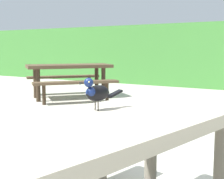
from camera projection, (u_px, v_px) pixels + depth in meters
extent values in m
cube|color=#B2A893|center=(110.00, 125.00, 1.60)|extent=(1.11, 1.92, 0.07)
cylinder|color=slate|center=(151.00, 152.00, 2.34)|extent=(0.09, 0.09, 0.67)
cylinder|color=slate|center=(221.00, 171.00, 1.97)|extent=(0.09, 0.09, 0.67)
cube|color=#B2A893|center=(33.00, 151.00, 2.12)|extent=(0.62, 1.73, 0.05)
cylinder|color=slate|center=(102.00, 159.00, 2.61)|extent=(0.07, 0.07, 0.39)
ellipsoid|color=black|center=(98.00, 93.00, 1.78)|extent=(0.12, 0.16, 0.09)
ellipsoid|color=navy|center=(92.00, 93.00, 1.76)|extent=(0.08, 0.08, 0.06)
sphere|color=navy|center=(89.00, 83.00, 1.74)|extent=(0.05, 0.05, 0.05)
sphere|color=#EAE08C|center=(89.00, 82.00, 1.71)|extent=(0.01, 0.01, 0.01)
sphere|color=#EAE08C|center=(85.00, 81.00, 1.74)|extent=(0.01, 0.01, 0.01)
cone|color=black|center=(82.00, 83.00, 1.71)|extent=(0.03, 0.03, 0.02)
cube|color=black|center=(115.00, 94.00, 1.86)|extent=(0.07, 0.11, 0.04)
cylinder|color=#47423D|center=(98.00, 106.00, 1.78)|extent=(0.01, 0.01, 0.05)
cylinder|color=#47423D|center=(95.00, 105.00, 1.80)|extent=(0.01, 0.01, 0.05)
cube|color=brown|center=(69.00, 66.00, 7.03)|extent=(1.73, 1.88, 0.07)
cylinder|color=#382B1D|center=(103.00, 83.00, 7.06)|extent=(0.09, 0.09, 0.67)
cylinder|color=#382B1D|center=(97.00, 81.00, 7.56)|extent=(0.09, 0.09, 0.67)
cylinder|color=#382B1D|center=(38.00, 85.00, 6.60)|extent=(0.09, 0.09, 0.67)
cylinder|color=#382B1D|center=(35.00, 83.00, 7.10)|extent=(0.09, 0.09, 0.67)
cube|color=brown|center=(76.00, 82.00, 6.41)|extent=(1.30, 1.50, 0.05)
cylinder|color=#382B1D|center=(107.00, 92.00, 6.65)|extent=(0.07, 0.07, 0.39)
cylinder|color=#382B1D|center=(44.00, 95.00, 6.23)|extent=(0.07, 0.07, 0.39)
cube|color=brown|center=(63.00, 77.00, 7.73)|extent=(1.30, 1.50, 0.05)
cylinder|color=#382B1D|center=(89.00, 85.00, 7.96)|extent=(0.07, 0.07, 0.39)
cylinder|color=#382B1D|center=(36.00, 87.00, 7.55)|extent=(0.07, 0.07, 0.39)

